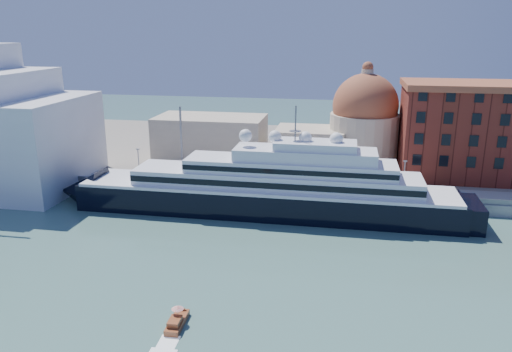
# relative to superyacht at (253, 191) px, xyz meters

# --- Properties ---
(ground) EXTENTS (400.00, 400.00, 0.00)m
(ground) POSITION_rel_superyacht_xyz_m (1.17, -23.00, -4.62)
(ground) COLOR #345A51
(ground) RESTS_ON ground
(quay) EXTENTS (180.00, 10.00, 2.50)m
(quay) POSITION_rel_superyacht_xyz_m (1.17, 11.00, -3.37)
(quay) COLOR gray
(quay) RESTS_ON ground
(land) EXTENTS (260.00, 72.00, 2.00)m
(land) POSITION_rel_superyacht_xyz_m (1.17, 52.00, -3.62)
(land) COLOR slate
(land) RESTS_ON ground
(quay_fence) EXTENTS (180.00, 0.10, 1.20)m
(quay_fence) POSITION_rel_superyacht_xyz_m (1.17, 6.50, -1.52)
(quay_fence) COLOR slate
(quay_fence) RESTS_ON quay
(superyacht) EXTENTS (89.66, 12.43, 26.80)m
(superyacht) POSITION_rel_superyacht_xyz_m (0.00, 0.00, 0.00)
(superyacht) COLOR black
(superyacht) RESTS_ON ground
(service_barge) EXTENTS (11.81, 5.72, 2.55)m
(service_barge) POSITION_rel_superyacht_xyz_m (-50.60, -1.83, -3.89)
(service_barge) COLOR white
(service_barge) RESTS_ON ground
(water_taxi) EXTENTS (2.03, 5.63, 2.65)m
(water_taxi) POSITION_rel_superyacht_xyz_m (-2.06, -43.38, -3.99)
(water_taxi) COLOR brown
(water_taxi) RESTS_ON ground
(warehouse) EXTENTS (43.00, 19.00, 23.25)m
(warehouse) POSITION_rel_superyacht_xyz_m (53.17, 29.00, 9.17)
(warehouse) COLOR maroon
(warehouse) RESTS_ON land
(church) EXTENTS (66.00, 18.00, 25.50)m
(church) POSITION_rel_superyacht_xyz_m (7.55, 34.72, 6.28)
(church) COLOR beige
(church) RESTS_ON land
(lamp_posts) EXTENTS (120.80, 2.40, 18.00)m
(lamp_posts) POSITION_rel_superyacht_xyz_m (-11.50, 9.27, 5.22)
(lamp_posts) COLOR slate
(lamp_posts) RESTS_ON quay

